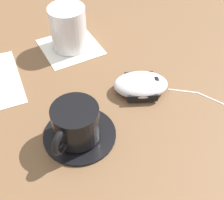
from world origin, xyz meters
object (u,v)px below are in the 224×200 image
object	(u,v)px
saucer	(80,134)
coffee_cup	(75,123)
computer_mouse	(141,85)
drinking_glass	(68,28)

from	to	relation	value
saucer	coffee_cup	size ratio (longest dim) A/B	1.22
computer_mouse	drinking_glass	distance (m)	0.20
drinking_glass	computer_mouse	bearing A→B (deg)	-174.15
saucer	coffee_cup	world-z (taller)	coffee_cup
saucer	coffee_cup	xyz separation A→B (m)	(-0.00, 0.01, 0.03)
drinking_glass	coffee_cup	bearing A→B (deg)	147.12
drinking_glass	saucer	bearing A→B (deg)	148.24
saucer	computer_mouse	distance (m)	0.15
coffee_cup	drinking_glass	size ratio (longest dim) A/B	1.08
saucer	computer_mouse	bearing A→B (deg)	-86.02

